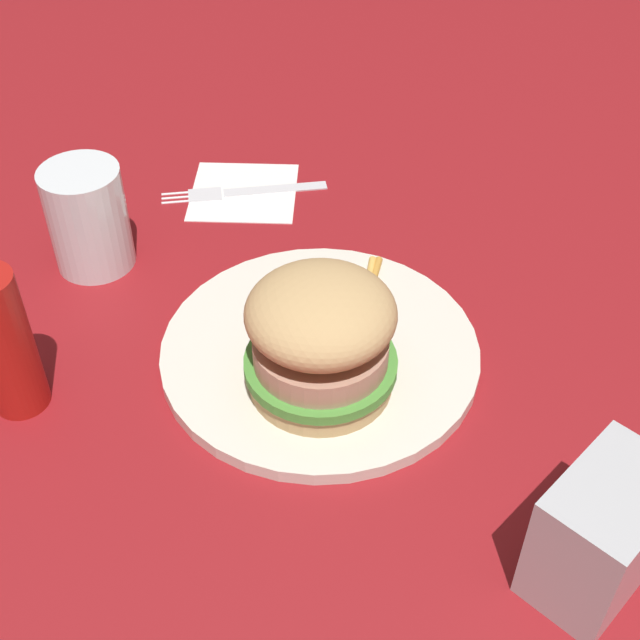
# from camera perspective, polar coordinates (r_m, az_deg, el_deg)

# --- Properties ---
(ground_plane) EXTENTS (1.60, 1.60, 0.00)m
(ground_plane) POSITION_cam_1_polar(r_m,az_deg,el_deg) (0.74, -0.80, -1.10)
(ground_plane) COLOR maroon
(plate) EXTENTS (0.27, 0.27, 0.01)m
(plate) POSITION_cam_1_polar(r_m,az_deg,el_deg) (0.72, -0.00, -2.10)
(plate) COLOR silver
(plate) RESTS_ON ground_plane
(sandwich) EXTENTS (0.12, 0.12, 0.10)m
(sandwich) POSITION_cam_1_polar(r_m,az_deg,el_deg) (0.65, -0.37, -1.18)
(sandwich) COLOR tan
(sandwich) RESTS_ON plate
(fries_pile) EXTENTS (0.08, 0.10, 0.01)m
(fries_pile) POSITION_cam_1_polar(r_m,az_deg,el_deg) (0.76, 1.75, 1.56)
(fries_pile) COLOR #E5B251
(fries_pile) RESTS_ON plate
(napkin) EXTENTS (0.13, 0.13, 0.00)m
(napkin) POSITION_cam_1_polar(r_m,az_deg,el_deg) (0.92, -5.09, 8.50)
(napkin) COLOR white
(napkin) RESTS_ON ground_plane
(fork) EXTENTS (0.17, 0.02, 0.00)m
(fork) POSITION_cam_1_polar(r_m,az_deg,el_deg) (0.92, -5.20, 8.62)
(fork) COLOR silver
(fork) RESTS_ON napkin
(drink_glass) EXTENTS (0.07, 0.07, 0.10)m
(drink_glass) POSITION_cam_1_polar(r_m,az_deg,el_deg) (0.82, -15.13, 6.31)
(drink_glass) COLOR silver
(drink_glass) RESTS_ON ground_plane
(napkin_dispenser) EXTENTS (0.11, 0.10, 0.10)m
(napkin_dispenser) POSITION_cam_1_polar(r_m,az_deg,el_deg) (0.59, 18.23, -13.34)
(napkin_dispenser) COLOR #B7BABF
(napkin_dispenser) RESTS_ON ground_plane
(ketchup_bottle) EXTENTS (0.04, 0.04, 0.13)m
(ketchup_bottle) POSITION_cam_1_polar(r_m,az_deg,el_deg) (0.69, -20.28, -1.47)
(ketchup_bottle) COLOR #B21914
(ketchup_bottle) RESTS_ON ground_plane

